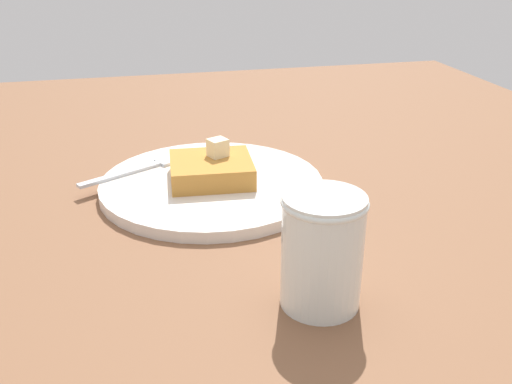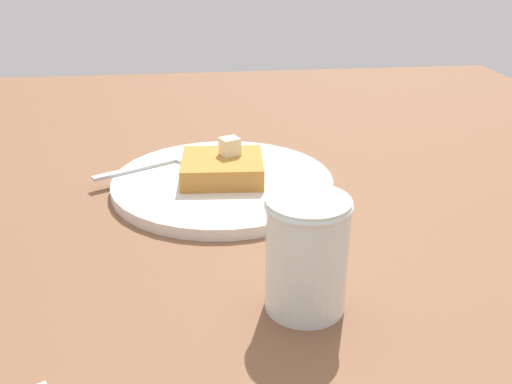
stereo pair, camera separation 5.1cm
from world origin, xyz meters
TOP-DOWN VIEW (x-y plane):
  - table_surface at (0.00, 0.00)cm, footprint 111.63×111.63cm
  - plate at (3.39, 2.08)cm, footprint 24.28×24.28cm
  - toast_slice_center at (3.39, 2.08)cm, footprint 9.30×8.68cm
  - butter_pat_primary at (2.46, 1.15)cm, footprint 2.47×2.37cm
  - fork at (9.54, -3.12)cm, footprint 14.76×8.87cm
  - syrup_jar at (-1.32, 24.72)cm, footprint 6.32×6.32cm

SIDE VIEW (x-z plane):
  - table_surface at x=0.00cm, z-range 0.00..2.99cm
  - plate at x=3.39cm, z-range 3.07..4.30cm
  - fork at x=9.54cm, z-range 4.21..4.57cm
  - toast_slice_center at x=3.39cm, z-range 4.21..6.54cm
  - syrup_jar at x=-1.32cm, z-range 2.58..11.52cm
  - butter_pat_primary at x=2.46cm, z-range 6.54..8.48cm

